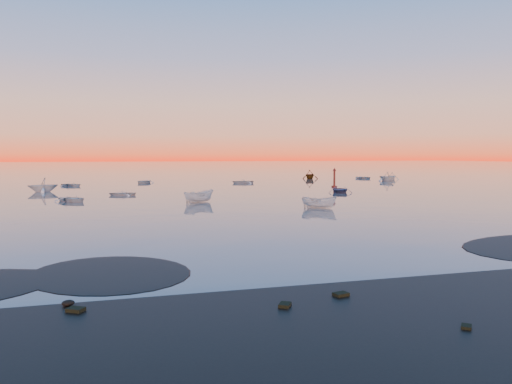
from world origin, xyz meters
name	(u,v)px	position (x,y,z in m)	size (l,w,h in m)	color
ground	(168,177)	(0.00, 100.00, 0.00)	(600.00, 600.00, 0.00)	#665C55
mud_lobes	(399,267)	(0.00, -1.00, 0.01)	(140.00, 6.00, 0.07)	black
moored_fleet	(201,190)	(0.00, 53.00, 0.00)	(124.00, 58.00, 1.20)	silver
boat_near_left	(73,202)	(-17.25, 38.47, 0.00)	(4.03, 1.68, 1.01)	silver
boat_near_center	(199,202)	(-3.64, 33.62, 0.00)	(3.95, 1.67, 1.37)	silver
channel_marker	(334,179)	(22.40, 53.98, 1.31)	(0.93, 0.93, 3.32)	#4B1510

